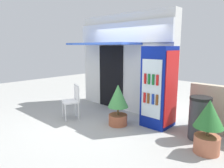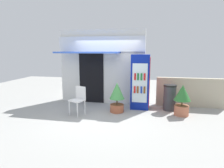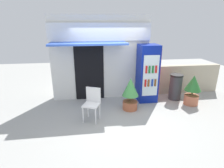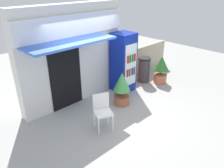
% 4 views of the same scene
% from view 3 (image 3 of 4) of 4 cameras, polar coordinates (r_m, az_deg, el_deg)
% --- Properties ---
extents(ground, '(16.00, 16.00, 0.00)m').
position_cam_3_polar(ground, '(5.62, 0.68, -9.45)').
color(ground, '#A3A39E').
extents(storefront_building, '(3.42, 1.20, 2.90)m').
position_cam_3_polar(storefront_building, '(6.50, -3.80, 8.46)').
color(storefront_building, silver).
rests_on(storefront_building, ground).
extents(drink_cooler, '(0.67, 0.72, 1.97)m').
position_cam_3_polar(drink_cooler, '(6.42, 11.06, 3.27)').
color(drink_cooler, navy).
rests_on(drink_cooler, ground).
extents(plastic_chair, '(0.55, 0.54, 0.93)m').
position_cam_3_polar(plastic_chair, '(5.16, -6.18, -5.44)').
color(plastic_chair, white).
rests_on(plastic_chair, ground).
extents(potted_plant_near_shop, '(0.51, 0.51, 1.04)m').
position_cam_3_polar(potted_plant_near_shop, '(5.74, 5.77, -2.60)').
color(potted_plant_near_shop, '#AD5B3D').
rests_on(potted_plant_near_shop, ground).
extents(potted_plant_curbside, '(0.53, 0.53, 1.02)m').
position_cam_3_polar(potted_plant_curbside, '(6.63, 23.89, -1.31)').
color(potted_plant_curbside, '#BC6B4C').
rests_on(potted_plant_curbside, ground).
extents(trash_bin, '(0.45, 0.45, 0.92)m').
position_cam_3_polar(trash_bin, '(6.91, 19.21, -0.85)').
color(trash_bin, '#38383D').
rests_on(trash_bin, ground).
extents(stone_boundary_wall, '(2.48, 0.21, 1.09)m').
position_cam_3_polar(stone_boundary_wall, '(7.78, 22.44, 1.54)').
color(stone_boundary_wall, '#B7AD93').
rests_on(stone_boundary_wall, ground).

